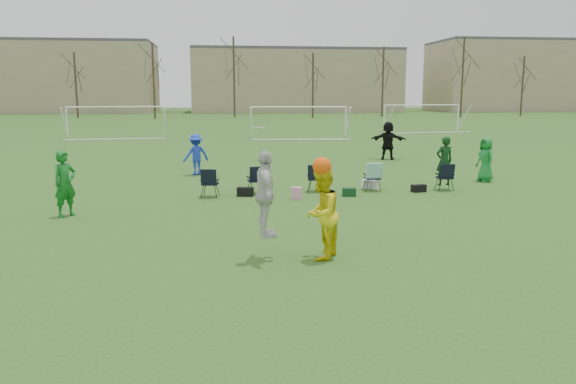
{
  "coord_description": "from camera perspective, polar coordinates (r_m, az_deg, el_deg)",
  "views": [
    {
      "loc": [
        -1.91,
        -11.03,
        3.43
      ],
      "look_at": [
        -0.46,
        1.27,
        1.25
      ],
      "focal_mm": 35.0,
      "sensor_mm": 36.0,
      "label": 1
    }
  ],
  "objects": [
    {
      "name": "goal_mid",
      "position": [
        43.46,
        1.1,
        8.0
      ],
      "size": [
        7.4,
        0.63,
        2.46
      ],
      "rotation": [
        0.0,
        0.0,
        -0.07
      ],
      "color": "white",
      "rests_on": "ground"
    },
    {
      "name": "fielder_green_far",
      "position": [
        23.37,
        19.44,
        3.13
      ],
      "size": [
        0.72,
        0.95,
        1.74
      ],
      "primitive_type": "imported",
      "rotation": [
        0.0,
        0.0,
        -1.36
      ],
      "color": "#167F31",
      "rests_on": "ground"
    },
    {
      "name": "goal_left",
      "position": [
        45.77,
        -17.06,
        7.67
      ],
      "size": [
        7.39,
        0.76,
        2.46
      ],
      "rotation": [
        0.0,
        0.0,
        0.09
      ],
      "color": "white",
      "rests_on": "ground"
    },
    {
      "name": "ground",
      "position": [
        11.7,
        2.98,
        -7.07
      ],
      "size": [
        260.0,
        260.0,
        0.0
      ],
      "primitive_type": "plane",
      "color": "#25581B",
      "rests_on": "ground"
    },
    {
      "name": "fielder_blue",
      "position": [
        24.19,
        -9.33,
        3.78
      ],
      "size": [
        1.29,
        1.05,
        1.74
      ],
      "primitive_type": "imported",
      "rotation": [
        0.0,
        0.0,
        3.57
      ],
      "color": "blue",
      "rests_on": "ground"
    },
    {
      "name": "sideline_setup",
      "position": [
        19.84,
        6.11,
        1.62
      ],
      "size": [
        9.04,
        2.14,
        1.92
      ],
      "color": "#0E3514",
      "rests_on": "ground"
    },
    {
      "name": "goal_right",
      "position": [
        52.22,
        13.47,
        8.07
      ],
      "size": [
        7.35,
        1.14,
        2.46
      ],
      "rotation": [
        0.0,
        0.0,
        0.14
      ],
      "color": "white",
      "rests_on": "ground"
    },
    {
      "name": "fielder_green_near",
      "position": [
        16.93,
        -21.72,
        0.8
      ],
      "size": [
        0.79,
        0.81,
        1.87
      ],
      "primitive_type": "imported",
      "rotation": [
        0.0,
        0.0,
        0.84
      ],
      "color": "#126A20",
      "rests_on": "ground"
    },
    {
      "name": "building_row",
      "position": [
        107.4,
        -2.15,
        11.35
      ],
      "size": [
        126.0,
        16.0,
        13.0
      ],
      "color": "tan",
      "rests_on": "ground"
    },
    {
      "name": "tree_line",
      "position": [
        80.92,
        -5.3,
        11.13
      ],
      "size": [
        110.28,
        3.28,
        11.4
      ],
      "color": "#382B21",
      "rests_on": "ground"
    },
    {
      "name": "fielder_black",
      "position": [
        29.97,
        10.13,
        5.18
      ],
      "size": [
        1.92,
        1.29,
        1.99
      ],
      "primitive_type": "imported",
      "rotation": [
        0.0,
        0.0,
        2.72
      ],
      "color": "black",
      "rests_on": "ground"
    },
    {
      "name": "center_contest",
      "position": [
        11.62,
        1.26,
        -1.34
      ],
      "size": [
        1.97,
        1.21,
        2.78
      ],
      "color": "silver",
      "rests_on": "ground"
    }
  ]
}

